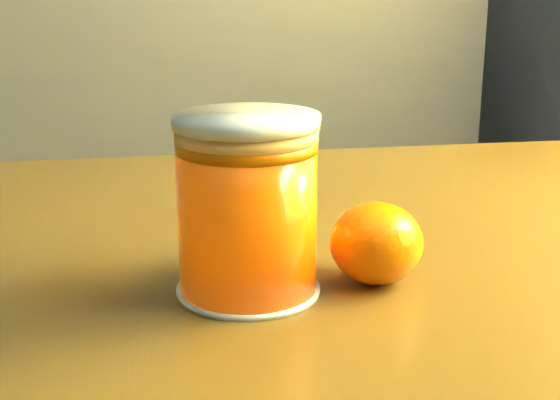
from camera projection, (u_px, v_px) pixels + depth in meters
name	position (u px, v px, depth m)	size (l,w,h in m)	color
table	(361.00, 354.00, 0.62)	(1.04, 0.79, 0.72)	brown
juice_glass	(247.00, 207.00, 0.49)	(0.09, 0.09, 0.11)	#FF5705
orange_front	(273.00, 230.00, 0.54)	(0.06, 0.06, 0.05)	orange
orange_back	(377.00, 243.00, 0.51)	(0.06, 0.06, 0.05)	orange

